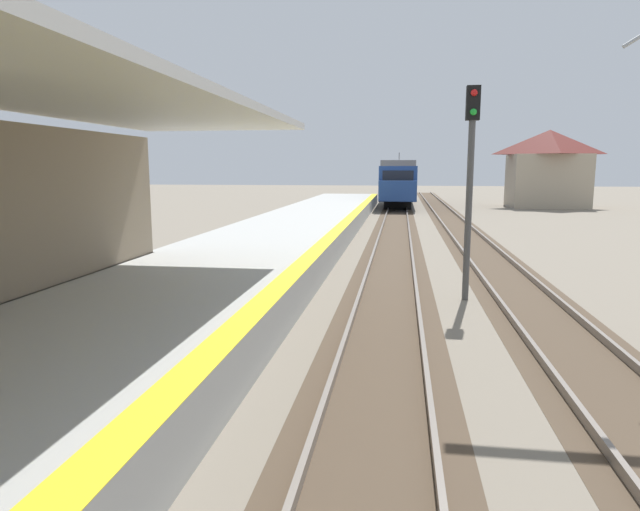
{
  "coord_description": "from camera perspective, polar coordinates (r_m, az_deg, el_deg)",
  "views": [
    {
      "loc": [
        2.16,
        4.19,
        3.27
      ],
      "look_at": [
        1.09,
        11.52,
        2.1
      ],
      "focal_mm": 31.15,
      "sensor_mm": 36.0,
      "label": 1
    }
  ],
  "objects": [
    {
      "name": "distant_trackside_house",
      "position": [
        50.6,
        22.37,
        8.39
      ],
      "size": [
        6.6,
        5.28,
        6.4
      ],
      "color": "tan",
      "rests_on": "ground"
    },
    {
      "name": "station_platform",
      "position": [
        13.01,
        -12.96,
        -3.78
      ],
      "size": [
        5.0,
        80.0,
        0.91
      ],
      "color": "#A8A8A3",
      "rests_on": "ground"
    },
    {
      "name": "rail_signal_post",
      "position": [
        14.07,
        15.18,
        8.35
      ],
      "size": [
        0.32,
        0.34,
        5.2
      ],
      "color": "#4C4C4C",
      "rests_on": "ground"
    },
    {
      "name": "approaching_train",
      "position": [
        51.3,
        8.07,
        7.67
      ],
      "size": [
        2.93,
        19.6,
        4.76
      ],
      "color": "navy",
      "rests_on": "ground"
    },
    {
      "name": "track_pair_middle",
      "position": [
        16.44,
        19.14,
        -2.83
      ],
      "size": [
        2.34,
        120.0,
        0.16
      ],
      "color": "#4C3D2D",
      "rests_on": "ground"
    },
    {
      "name": "track_pair_nearest_platform",
      "position": [
        16.14,
        7.19,
        -2.61
      ],
      "size": [
        2.34,
        120.0,
        0.16
      ],
      "color": "#4C3D2D",
      "rests_on": "ground"
    }
  ]
}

